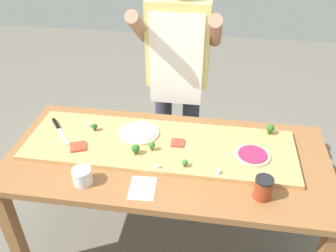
{
  "coord_description": "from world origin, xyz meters",
  "views": [
    {
      "loc": [
        0.24,
        -1.52,
        2.01
      ],
      "look_at": [
        -0.01,
        0.11,
        0.88
      ],
      "focal_mm": 37.66,
      "sensor_mm": 36.0,
      "label": 1
    }
  ],
  "objects": [
    {
      "name": "broccoli_floret_back_mid",
      "position": [
        0.58,
        0.26,
        0.82
      ],
      "size": [
        0.05,
        0.05,
        0.07
      ],
      "color": "#366618",
      "rests_on": "cutting_board"
    },
    {
      "name": "broccoli_floret_center_left",
      "position": [
        -0.09,
        0.0,
        0.82
      ],
      "size": [
        0.04,
        0.04,
        0.06
      ],
      "color": "#3F7220",
      "rests_on": "cutting_board"
    },
    {
      "name": "cheese_crumble_c",
      "position": [
        0.29,
        -0.14,
        0.79
      ],
      "size": [
        0.03,
        0.03,
        0.02
      ],
      "primitive_type": "cube",
      "rotation": [
        0.0,
        0.0,
        1.03
      ],
      "color": "white",
      "rests_on": "cutting_board"
    },
    {
      "name": "pizza_whole_beet_magenta",
      "position": [
        0.47,
        0.03,
        0.79
      ],
      "size": [
        0.19,
        0.19,
        0.02
      ],
      "color": "beige",
      "rests_on": "cutting_board"
    },
    {
      "name": "chefs_knife",
      "position": [
        -0.69,
        0.12,
        0.79
      ],
      "size": [
        0.2,
        0.24,
        0.02
      ],
      "color": "#B7BABF",
      "rests_on": "cutting_board"
    },
    {
      "name": "broccoli_floret_front_left",
      "position": [
        -0.17,
        -0.05,
        0.82
      ],
      "size": [
        0.05,
        0.05,
        0.06
      ],
      "color": "#366618",
      "rests_on": "cutting_board"
    },
    {
      "name": "cheese_crumble_b",
      "position": [
        -0.03,
        -0.14,
        0.79
      ],
      "size": [
        0.02,
        0.02,
        0.02
      ],
      "primitive_type": "cube",
      "rotation": [
        0.0,
        0.0,
        0.43
      ],
      "color": "silver",
      "rests_on": "cutting_board"
    },
    {
      "name": "cheese_crumble_a",
      "position": [
        -0.51,
        0.17,
        0.79
      ],
      "size": [
        0.03,
        0.03,
        0.02
      ],
      "primitive_type": "cube",
      "rotation": [
        0.0,
        0.0,
        0.78
      ],
      "color": "silver",
      "rests_on": "cutting_board"
    },
    {
      "name": "broccoli_floret_back_right",
      "position": [
        0.11,
        -0.11,
        0.81
      ],
      "size": [
        0.03,
        0.03,
        0.04
      ],
      "color": "#3F7220",
      "rests_on": "cutting_board"
    },
    {
      "name": "cutting_board",
      "position": [
        -0.06,
        0.07,
        0.77
      ],
      "size": [
        1.54,
        0.48,
        0.02
      ],
      "primitive_type": "cube",
      "color": "tan",
      "rests_on": "prep_table"
    },
    {
      "name": "flour_cup",
      "position": [
        -0.39,
        -0.28,
        0.8
      ],
      "size": [
        0.1,
        0.1,
        0.09
      ],
      "color": "white",
      "rests_on": "prep_table"
    },
    {
      "name": "cook_center",
      "position": [
        -0.02,
        0.62,
        1.0
      ],
      "size": [
        0.54,
        0.39,
        1.67
      ],
      "color": "#333847",
      "rests_on": "ground"
    },
    {
      "name": "pizza_slice_center",
      "position": [
        -0.5,
        -0.04,
        0.79
      ],
      "size": [
        0.11,
        0.11,
        0.01
      ],
      "primitive_type": "cube",
      "rotation": [
        0.0,
        0.0,
        0.39
      ],
      "color": "#BC3D28",
      "rests_on": "cutting_board"
    },
    {
      "name": "pizza_slice_near_right",
      "position": [
        0.05,
        0.08,
        0.79
      ],
      "size": [
        0.08,
        0.08,
        0.01
      ],
      "primitive_type": "cube",
      "rotation": [
        0.0,
        0.0,
        0.04
      ],
      "color": "#BC3D28",
      "rests_on": "cutting_board"
    },
    {
      "name": "pizza_whole_white_garlic",
      "position": [
        -0.19,
        0.14,
        0.79
      ],
      "size": [
        0.24,
        0.24,
        0.02
      ],
      "color": "beige",
      "rests_on": "cutting_board"
    },
    {
      "name": "ground_plane",
      "position": [
        0.0,
        0.0,
        0.0
      ],
      "size": [
        8.0,
        8.0,
        0.0
      ],
      "primitive_type": "plane",
      "color": "#6B665B"
    },
    {
      "name": "prep_table",
      "position": [
        0.0,
        0.0,
        0.67
      ],
      "size": [
        1.8,
        0.83,
        0.76
      ],
      "color": "brown",
      "rests_on": "ground"
    },
    {
      "name": "sauce_jar",
      "position": [
        0.5,
        -0.25,
        0.82
      ],
      "size": [
        0.09,
        0.09,
        0.12
      ],
      "color": "#99381E",
      "rests_on": "prep_table"
    },
    {
      "name": "broccoli_floret_front_right",
      "position": [
        -0.46,
        0.14,
        0.81
      ],
      "size": [
        0.04,
        0.04,
        0.05
      ],
      "color": "#2C5915",
      "rests_on": "cutting_board"
    },
    {
      "name": "recipe_note",
      "position": [
        -0.08,
        -0.28,
        0.76
      ],
      "size": [
        0.14,
        0.17,
        0.0
      ],
      "primitive_type": "cube",
      "rotation": [
        0.0,
        0.0,
        0.06
      ],
      "color": "white",
      "rests_on": "prep_table"
    }
  ]
}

